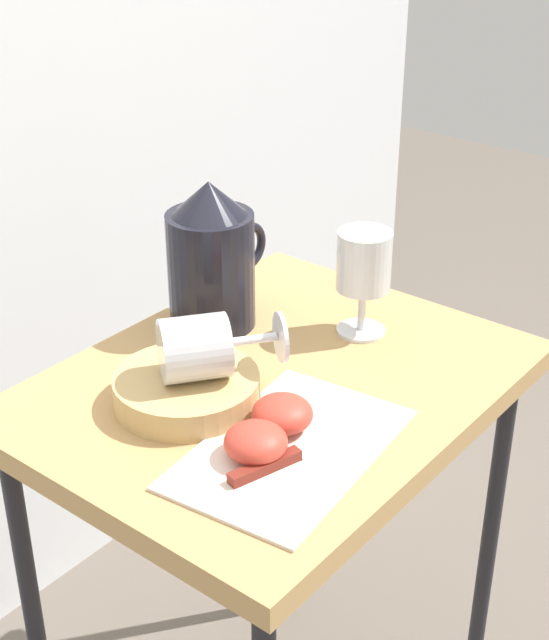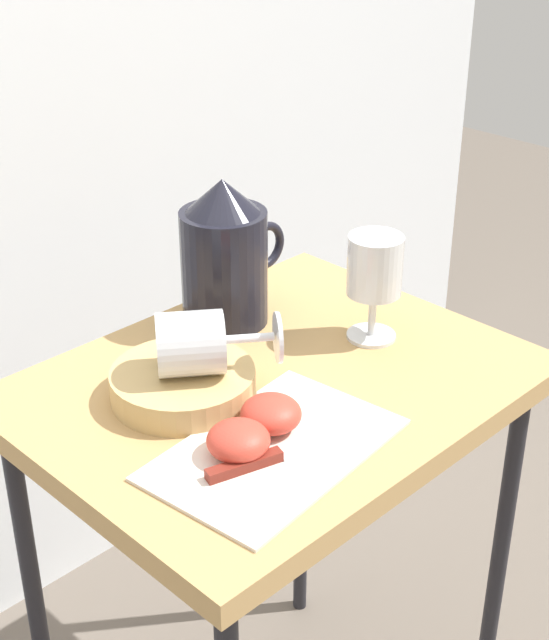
{
  "view_description": "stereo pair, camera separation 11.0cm",
  "coord_description": "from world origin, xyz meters",
  "px_view_note": "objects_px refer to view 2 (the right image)",
  "views": [
    {
      "loc": [
        -0.76,
        -0.61,
        1.28
      ],
      "look_at": [
        0.0,
        0.0,
        0.76
      ],
      "focal_mm": 53.22,
      "sensor_mm": 36.0,
      "label": 1
    },
    {
      "loc": [
        -0.69,
        -0.69,
        1.28
      ],
      "look_at": [
        0.0,
        0.0,
        0.76
      ],
      "focal_mm": 53.22,
      "sensor_mm": 36.0,
      "label": 2
    }
  ],
  "objects_px": {
    "table": "(274,425)",
    "basket_tray": "(183,384)",
    "wine_glass_tipped_near": "(195,343)",
    "apple_half_left": "(238,440)",
    "wine_glass_upright": "(375,272)",
    "apple_half_right": "(271,414)",
    "knife": "(276,456)",
    "pitcher": "(225,265)"
  },
  "relations": [
    {
      "from": "basket_tray",
      "to": "apple_half_left",
      "type": "bearing_deg",
      "value": -105.16
    },
    {
      "from": "table",
      "to": "apple_half_right",
      "type": "height_order",
      "value": "apple_half_right"
    },
    {
      "from": "table",
      "to": "basket_tray",
      "type": "height_order",
      "value": "basket_tray"
    },
    {
      "from": "basket_tray",
      "to": "wine_glass_upright",
      "type": "relative_size",
      "value": 1.19
    },
    {
      "from": "table",
      "to": "pitcher",
      "type": "xyz_separation_m",
      "value": [
        0.06,
        0.15,
        0.15
      ]
    },
    {
      "from": "table",
      "to": "knife",
      "type": "height_order",
      "value": "knife"
    },
    {
      "from": "table",
      "to": "knife",
      "type": "distance_m",
      "value": 0.18
    },
    {
      "from": "wine_glass_tipped_near",
      "to": "pitcher",
      "type": "bearing_deg",
      "value": 37.59
    },
    {
      "from": "apple_half_right",
      "to": "knife",
      "type": "relative_size",
      "value": 0.3
    },
    {
      "from": "pitcher",
      "to": "knife",
      "type": "distance_m",
      "value": 0.33
    },
    {
      "from": "table",
      "to": "basket_tray",
      "type": "bearing_deg",
      "value": 155.92
    },
    {
      "from": "basket_tray",
      "to": "apple_half_right",
      "type": "distance_m",
      "value": 0.12
    },
    {
      "from": "table",
      "to": "basket_tray",
      "type": "xyz_separation_m",
      "value": [
        -0.1,
        0.05,
        0.09
      ]
    },
    {
      "from": "pitcher",
      "to": "apple_half_left",
      "type": "xyz_separation_m",
      "value": [
        -0.2,
        -0.24,
        -0.06
      ]
    },
    {
      "from": "wine_glass_tipped_near",
      "to": "wine_glass_upright",
      "type": "bearing_deg",
      "value": -11.14
    },
    {
      "from": "basket_tray",
      "to": "apple_half_right",
      "type": "xyz_separation_m",
      "value": [
        0.02,
        -0.12,
        0.01
      ]
    },
    {
      "from": "pitcher",
      "to": "wine_glass_tipped_near",
      "type": "bearing_deg",
      "value": -142.41
    },
    {
      "from": "table",
      "to": "apple_half_left",
      "type": "distance_m",
      "value": 0.19
    },
    {
      "from": "pitcher",
      "to": "apple_half_left",
      "type": "height_order",
      "value": "pitcher"
    },
    {
      "from": "knife",
      "to": "wine_glass_upright",
      "type": "bearing_deg",
      "value": 20.56
    },
    {
      "from": "apple_half_left",
      "to": "wine_glass_tipped_near",
      "type": "bearing_deg",
      "value": 68.99
    },
    {
      "from": "wine_glass_tipped_near",
      "to": "apple_half_left",
      "type": "distance_m",
      "value": 0.14
    },
    {
      "from": "pitcher",
      "to": "apple_half_right",
      "type": "xyz_separation_m",
      "value": [
        -0.14,
        -0.23,
        -0.06
      ]
    },
    {
      "from": "table",
      "to": "knife",
      "type": "xyz_separation_m",
      "value": [
        -0.12,
        -0.12,
        0.08
      ]
    },
    {
      "from": "basket_tray",
      "to": "apple_half_right",
      "type": "relative_size",
      "value": 2.5
    },
    {
      "from": "apple_half_left",
      "to": "knife",
      "type": "bearing_deg",
      "value": -56.28
    },
    {
      "from": "wine_glass_upright",
      "to": "apple_half_left",
      "type": "relative_size",
      "value": 2.1
    },
    {
      "from": "wine_glass_upright",
      "to": "apple_half_right",
      "type": "bearing_deg",
      "value": -166.22
    },
    {
      "from": "basket_tray",
      "to": "apple_half_right",
      "type": "height_order",
      "value": "apple_half_right"
    },
    {
      "from": "wine_glass_tipped_near",
      "to": "apple_half_right",
      "type": "xyz_separation_m",
      "value": [
        0.01,
        -0.11,
        -0.05
      ]
    },
    {
      "from": "table",
      "to": "apple_half_right",
      "type": "relative_size",
      "value": 10.11
    },
    {
      "from": "wine_glass_tipped_near",
      "to": "apple_half_left",
      "type": "bearing_deg",
      "value": -111.01
    },
    {
      "from": "table",
      "to": "pitcher",
      "type": "height_order",
      "value": "pitcher"
    },
    {
      "from": "basket_tray",
      "to": "apple_half_left",
      "type": "relative_size",
      "value": 2.5
    },
    {
      "from": "wine_glass_upright",
      "to": "knife",
      "type": "bearing_deg",
      "value": -159.44
    },
    {
      "from": "basket_tray",
      "to": "wine_glass_tipped_near",
      "type": "height_order",
      "value": "wine_glass_tipped_near"
    },
    {
      "from": "wine_glass_tipped_near",
      "to": "basket_tray",
      "type": "bearing_deg",
      "value": 130.48
    },
    {
      "from": "pitcher",
      "to": "wine_glass_upright",
      "type": "relative_size",
      "value": 1.4
    },
    {
      "from": "pitcher",
      "to": "basket_tray",
      "type": "bearing_deg",
      "value": -147.08
    },
    {
      "from": "pitcher",
      "to": "wine_glass_tipped_near",
      "type": "distance_m",
      "value": 0.2
    },
    {
      "from": "wine_glass_upright",
      "to": "apple_half_left",
      "type": "height_order",
      "value": "wine_glass_upright"
    },
    {
      "from": "wine_glass_upright",
      "to": "apple_half_right",
      "type": "xyz_separation_m",
      "value": [
        -0.24,
        -0.06,
        -0.07
      ]
    }
  ]
}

